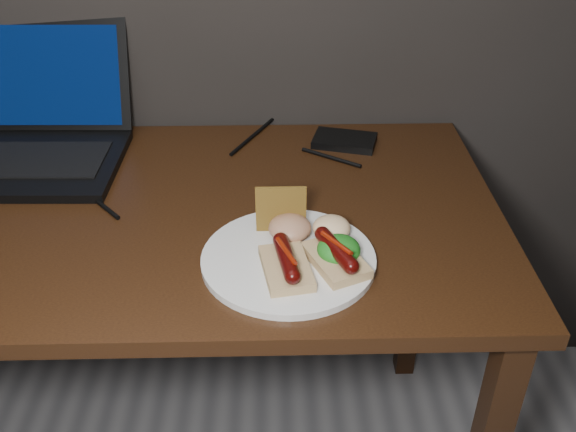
{
  "coord_description": "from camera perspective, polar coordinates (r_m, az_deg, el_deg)",
  "views": [
    {
      "loc": [
        0.29,
        0.38,
        1.39
      ],
      "look_at": [
        0.31,
        1.24,
        0.82
      ],
      "focal_mm": 40.0,
      "sensor_mm": 36.0,
      "label": 1
    }
  ],
  "objects": [
    {
      "name": "salad_greens",
      "position": [
        1.03,
        4.53,
        -2.98
      ],
      "size": [
        0.07,
        0.07,
        0.04
      ],
      "primitive_type": "ellipsoid",
      "color": "#115511",
      "rests_on": "plate"
    },
    {
      "name": "laptop",
      "position": [
        1.45,
        -22.01,
        6.94
      ],
      "size": [
        0.4,
        0.37,
        0.25
      ],
      "color": "black",
      "rests_on": "desk"
    },
    {
      "name": "crispbread",
      "position": [
        1.08,
        -0.63,
        0.61
      ],
      "size": [
        0.08,
        0.01,
        0.08
      ],
      "primitive_type": "cube",
      "color": "olive",
      "rests_on": "plate"
    },
    {
      "name": "plate",
      "position": [
        1.04,
        0.04,
        -3.84
      ],
      "size": [
        0.36,
        0.36,
        0.01
      ],
      "primitive_type": "cylinder",
      "rotation": [
        0.0,
        0.0,
        -0.34
      ],
      "color": "silver",
      "rests_on": "desk"
    },
    {
      "name": "bread_sausage_right",
      "position": [
        1.02,
        4.28,
        -3.52
      ],
      "size": [
        0.11,
        0.13,
        0.04
      ],
      "color": "#E2C685",
      "rests_on": "plate"
    },
    {
      "name": "bread_sausage_center",
      "position": [
        1.0,
        -0.15,
        -4.25
      ],
      "size": [
        0.09,
        0.13,
        0.04
      ],
      "color": "#E2C685",
      "rests_on": "plate"
    },
    {
      "name": "salsa_mound",
      "position": [
        1.07,
        0.16,
        -1.06
      ],
      "size": [
        0.07,
        0.07,
        0.04
      ],
      "primitive_type": "ellipsoid",
      "color": "maroon",
      "rests_on": "plate"
    },
    {
      "name": "hard_drive",
      "position": [
        1.41,
        5.05,
        6.69
      ],
      "size": [
        0.15,
        0.12,
        0.02
      ],
      "primitive_type": "cube",
      "rotation": [
        0.0,
        0.0,
        -0.27
      ],
      "color": "black",
      "rests_on": "desk"
    },
    {
      "name": "desk",
      "position": [
        1.27,
        -14.14,
        -2.69
      ],
      "size": [
        1.4,
        0.7,
        0.75
      ],
      "color": "#361E0D",
      "rests_on": "ground"
    },
    {
      "name": "coleslaw_mound",
      "position": [
        1.08,
        3.89,
        -1.05
      ],
      "size": [
        0.06,
        0.06,
        0.04
      ],
      "primitive_type": "ellipsoid",
      "color": "beige",
      "rests_on": "plate"
    },
    {
      "name": "desk_cables",
      "position": [
        1.35,
        -12.3,
        4.63
      ],
      "size": [
        0.89,
        0.44,
        0.01
      ],
      "color": "black",
      "rests_on": "desk"
    }
  ]
}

